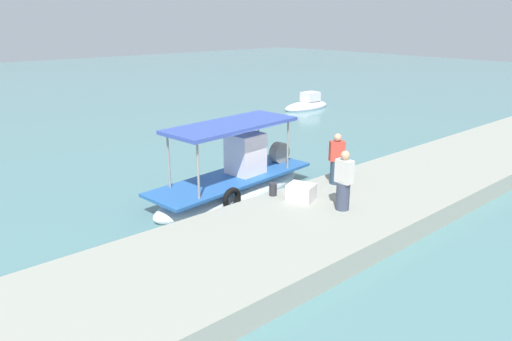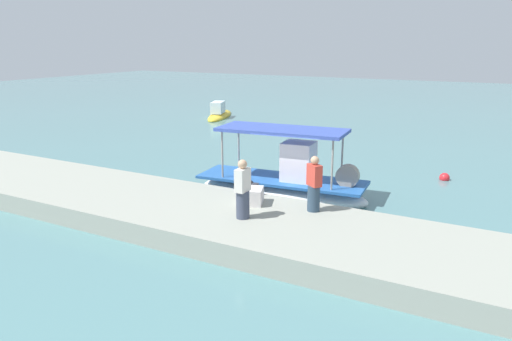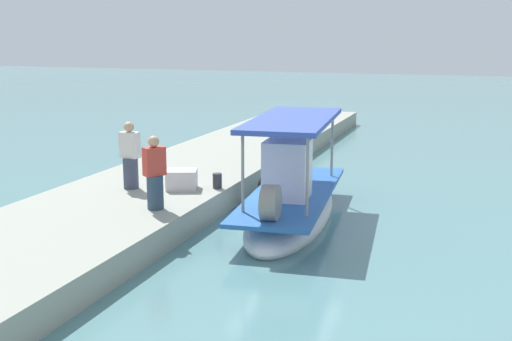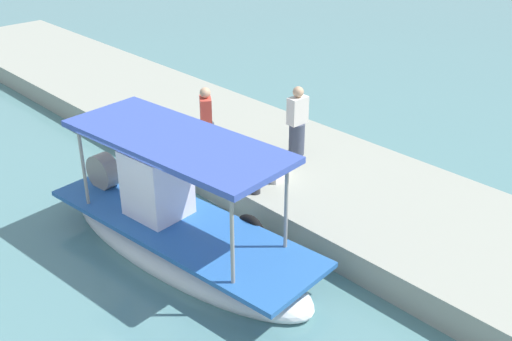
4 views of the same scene
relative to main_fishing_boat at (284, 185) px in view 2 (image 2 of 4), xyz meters
The scene contains 9 objects.
ground_plane 0.61m from the main_fishing_boat, ahead, with size 120.00×120.00×0.00m, color slate.
dock_quay 3.94m from the main_fishing_boat, 84.30° to the right, with size 36.00×4.28×0.64m, color #979A8D.
main_fishing_boat is the anchor object (origin of this frame).
fisherman_near_bollard 4.32m from the main_fishing_boat, 80.93° to the right, with size 0.40×0.50×1.75m.
fisherman_by_crate 3.55m from the main_fishing_boat, 49.28° to the right, with size 0.55×0.53×1.71m.
mooring_bollard 2.07m from the main_fishing_boat, 92.49° to the right, with size 0.24×0.24×0.40m, color #2D2D33.
cargo_crate 2.93m from the main_fishing_boat, 84.49° to the right, with size 0.78×0.63×0.50m, color silver.
marker_buoy 7.27m from the main_fishing_boat, 47.46° to the left, with size 0.42×0.42×0.42m.
moored_boat_mid 20.28m from the main_fishing_boat, 129.62° to the left, with size 3.15×5.62×1.47m.
Camera 2 is at (7.10, -15.85, 5.64)m, focal length 34.50 mm.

